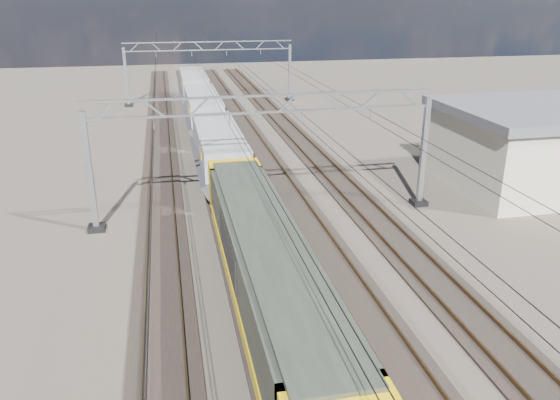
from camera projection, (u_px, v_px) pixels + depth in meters
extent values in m
plane|color=#2A2420|center=(281.00, 246.00, 28.11)|extent=(160.00, 160.00, 0.00)
cube|color=black|center=(162.00, 255.00, 26.94)|extent=(2.60, 140.00, 0.12)
cube|color=brown|center=(147.00, 254.00, 26.74)|extent=(0.08, 140.00, 0.16)
cube|color=brown|center=(177.00, 251.00, 27.02)|extent=(0.08, 140.00, 0.16)
cube|color=black|center=(243.00, 248.00, 27.70)|extent=(2.60, 140.00, 0.12)
cube|color=brown|center=(228.00, 247.00, 27.51)|extent=(0.08, 140.00, 0.16)
cube|color=brown|center=(257.00, 244.00, 27.79)|extent=(0.08, 140.00, 0.16)
cube|color=black|center=(319.00, 241.00, 28.47)|extent=(2.60, 140.00, 0.12)
cube|color=brown|center=(305.00, 240.00, 28.28)|extent=(0.08, 140.00, 0.16)
cube|color=brown|center=(332.00, 237.00, 28.55)|extent=(0.08, 140.00, 0.16)
cube|color=black|center=(390.00, 235.00, 29.24)|extent=(2.60, 140.00, 0.12)
cube|color=brown|center=(378.00, 233.00, 29.04)|extent=(0.08, 140.00, 0.16)
cube|color=brown|center=(403.00, 231.00, 29.32)|extent=(0.08, 140.00, 0.16)
cube|color=#969CA4|center=(90.00, 173.00, 28.78)|extent=(0.30, 0.30, 6.60)
cube|color=#969CA4|center=(423.00, 153.00, 32.43)|extent=(0.30, 0.30, 6.60)
cube|color=black|center=(97.00, 228.00, 29.90)|extent=(0.90, 0.90, 0.30)
cube|color=black|center=(419.00, 202.00, 33.54)|extent=(0.90, 0.90, 0.30)
cube|color=#969CA4|center=(266.00, 96.00, 29.28)|extent=(19.30, 0.18, 0.12)
cube|color=#969CA4|center=(266.00, 112.00, 29.59)|extent=(19.30, 0.18, 0.12)
cube|color=#969CA4|center=(106.00, 110.00, 27.84)|extent=(1.03, 0.10, 0.94)
cube|color=#969CA4|center=(154.00, 108.00, 28.30)|extent=(1.03, 0.10, 0.94)
cube|color=#969CA4|center=(200.00, 107.00, 28.75)|extent=(1.03, 0.10, 0.94)
cube|color=#969CA4|center=(244.00, 105.00, 29.21)|extent=(1.03, 0.10, 0.94)
cube|color=#969CA4|center=(287.00, 103.00, 29.66)|extent=(1.03, 0.10, 0.94)
cube|color=#969CA4|center=(329.00, 101.00, 30.12)|extent=(1.03, 0.10, 0.94)
cube|color=#969CA4|center=(370.00, 100.00, 30.57)|extent=(1.03, 0.10, 0.94)
cube|color=#969CA4|center=(409.00, 98.00, 31.03)|extent=(1.03, 0.10, 0.94)
cube|color=#969CA4|center=(154.00, 123.00, 28.56)|extent=(0.06, 0.06, 0.65)
cube|color=#969CA4|center=(230.00, 120.00, 29.33)|extent=(0.06, 0.06, 0.65)
cube|color=#969CA4|center=(302.00, 117.00, 30.09)|extent=(0.06, 0.06, 0.65)
cube|color=#969CA4|center=(370.00, 113.00, 30.86)|extent=(0.06, 0.06, 0.65)
cube|color=#969CA4|center=(126.00, 78.00, 61.74)|extent=(0.30, 0.30, 6.60)
cube|color=#969CA4|center=(290.00, 73.00, 65.38)|extent=(0.30, 0.30, 6.60)
cube|color=black|center=(129.00, 105.00, 62.85)|extent=(0.90, 0.90, 0.30)
cube|color=black|center=(289.00, 99.00, 66.49)|extent=(0.90, 0.90, 0.30)
cube|color=#969CA4|center=(209.00, 42.00, 62.23)|extent=(19.30, 0.18, 0.12)
cube|color=#969CA4|center=(209.00, 50.00, 62.55)|extent=(19.30, 0.18, 0.12)
cube|color=#969CA4|center=(134.00, 47.00, 60.80)|extent=(1.03, 0.10, 0.94)
cube|color=#969CA4|center=(156.00, 47.00, 61.25)|extent=(1.03, 0.10, 0.94)
cube|color=#969CA4|center=(177.00, 46.00, 61.71)|extent=(1.03, 0.10, 0.94)
cube|color=#969CA4|center=(198.00, 46.00, 62.16)|extent=(1.03, 0.10, 0.94)
cube|color=#969CA4|center=(219.00, 46.00, 62.62)|extent=(1.03, 0.10, 0.94)
cube|color=#969CA4|center=(240.00, 45.00, 63.07)|extent=(1.03, 0.10, 0.94)
cube|color=#969CA4|center=(260.00, 45.00, 63.53)|extent=(1.03, 0.10, 0.94)
cube|color=#969CA4|center=(280.00, 45.00, 63.98)|extent=(1.03, 0.10, 0.94)
cube|color=#969CA4|center=(156.00, 54.00, 61.51)|extent=(0.06, 0.06, 0.65)
cube|color=#969CA4|center=(192.00, 53.00, 62.28)|extent=(0.06, 0.06, 0.65)
cube|color=#969CA4|center=(227.00, 52.00, 63.05)|extent=(0.06, 0.06, 0.65)
cube|color=#969CA4|center=(261.00, 52.00, 63.81)|extent=(0.06, 0.06, 0.65)
cylinder|color=black|center=(154.00, 114.00, 32.34)|extent=(0.03, 140.00, 0.03)
cylinder|color=black|center=(154.00, 105.00, 32.16)|extent=(0.03, 140.00, 0.03)
cylinder|color=black|center=(222.00, 111.00, 33.10)|extent=(0.03, 140.00, 0.03)
cylinder|color=black|center=(221.00, 103.00, 32.93)|extent=(0.03, 140.00, 0.03)
cylinder|color=black|center=(286.00, 108.00, 33.87)|extent=(0.03, 140.00, 0.03)
cylinder|color=black|center=(286.00, 100.00, 33.69)|extent=(0.03, 140.00, 0.03)
cylinder|color=black|center=(347.00, 106.00, 34.64)|extent=(0.03, 140.00, 0.03)
cylinder|color=black|center=(348.00, 98.00, 34.46)|extent=(0.03, 140.00, 0.03)
cube|color=black|center=(243.00, 238.00, 27.22)|extent=(2.20, 3.60, 0.60)
cube|color=black|center=(267.00, 298.00, 21.14)|extent=(2.65, 20.00, 0.25)
cube|color=black|center=(267.00, 306.00, 21.27)|extent=(2.20, 4.50, 0.75)
cube|color=#262B24|center=(266.00, 265.00, 20.64)|extent=(2.65, 17.00, 2.60)
cube|color=#E7B70C|center=(232.00, 292.00, 20.73)|extent=(0.04, 17.00, 0.60)
cube|color=#E7B70C|center=(301.00, 285.00, 21.25)|extent=(0.04, 17.00, 0.60)
cube|color=black|center=(227.00, 249.00, 21.17)|extent=(0.05, 5.00, 1.40)
cube|color=black|center=(295.00, 243.00, 21.69)|extent=(0.05, 5.00, 1.40)
cube|color=#262B24|center=(266.00, 232.00, 20.15)|extent=(2.25, 18.00, 0.15)
cube|color=#E7B70C|center=(235.00, 187.00, 28.97)|extent=(2.65, 1.80, 2.60)
cube|color=#E7B70C|center=(233.00, 173.00, 29.66)|extent=(2.60, 0.46, 1.52)
cube|color=black|center=(222.00, 171.00, 29.61)|extent=(0.85, 0.08, 0.75)
cube|color=black|center=(242.00, 170.00, 29.82)|extent=(0.85, 0.08, 0.75)
cylinder|color=black|center=(218.00, 205.00, 30.40)|extent=(0.36, 0.50, 0.36)
cylinder|color=black|center=(248.00, 203.00, 30.72)|extent=(0.36, 0.50, 0.36)
cylinder|color=white|center=(222.00, 195.00, 30.14)|extent=(0.20, 0.08, 0.20)
cylinder|color=white|center=(244.00, 193.00, 30.37)|extent=(0.20, 0.08, 0.20)
cube|color=black|center=(227.00, 194.00, 33.37)|extent=(2.20, 2.60, 0.55)
cube|color=black|center=(214.00, 154.00, 41.61)|extent=(2.20, 2.60, 0.55)
cube|color=black|center=(220.00, 167.00, 37.36)|extent=(2.40, 13.00, 0.20)
cube|color=gray|center=(219.00, 142.00, 36.75)|extent=(2.80, 12.00, 1.80)
cube|color=#45484D|center=(205.00, 161.00, 37.01)|extent=(1.48, 12.00, 1.36)
cube|color=#45484D|center=(233.00, 159.00, 37.38)|extent=(1.48, 12.00, 1.36)
cube|color=#E7B70C|center=(201.00, 154.00, 33.70)|extent=(0.04, 1.20, 0.50)
cube|color=black|center=(208.00, 138.00, 46.37)|extent=(2.20, 2.60, 0.55)
cube|color=black|center=(200.00, 116.00, 54.61)|extent=(2.20, 2.60, 0.55)
cube|color=black|center=(204.00, 122.00, 50.36)|extent=(2.40, 13.00, 0.20)
cube|color=gray|center=(203.00, 104.00, 49.75)|extent=(2.80, 12.00, 1.80)
cube|color=#45484D|center=(193.00, 117.00, 50.01)|extent=(1.48, 12.00, 1.36)
cube|color=#45484D|center=(214.00, 117.00, 50.37)|extent=(1.48, 12.00, 1.36)
cube|color=#E7B70C|center=(189.00, 109.00, 46.70)|extent=(0.04, 1.20, 0.50)
cube|color=black|center=(197.00, 106.00, 59.37)|extent=(2.20, 2.60, 0.55)
cube|color=black|center=(192.00, 92.00, 67.60)|extent=(2.20, 2.60, 0.55)
cube|color=black|center=(194.00, 96.00, 63.36)|extent=(2.40, 13.00, 0.20)
cube|color=gray|center=(194.00, 81.00, 62.75)|extent=(2.80, 12.00, 1.80)
cube|color=#45484D|center=(186.00, 92.00, 63.01)|extent=(1.48, 12.00, 1.36)
cube|color=#45484D|center=(202.00, 91.00, 63.37)|extent=(1.48, 12.00, 1.36)
cube|color=#E7B70C|center=(182.00, 84.00, 59.69)|extent=(0.04, 1.20, 0.50)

